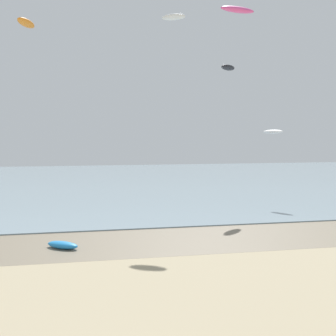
{
  "coord_description": "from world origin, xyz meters",
  "views": [
    {
      "loc": [
        -0.53,
        -10.28,
        7.98
      ],
      "look_at": [
        3.3,
        10.13,
        6.23
      ],
      "focal_mm": 42.47,
      "sensor_mm": 36.0,
      "label": 1
    }
  ],
  "objects_px": {
    "kite_aloft_5": "(228,68)",
    "kite_aloft_6": "(237,10)",
    "kite_aloft_1": "(26,23)",
    "grounded_kite": "(63,245)",
    "kite_aloft_0": "(273,132)",
    "kite_aloft_2": "(173,17)"
  },
  "relations": [
    {
      "from": "kite_aloft_0",
      "to": "kite_aloft_6",
      "type": "bearing_deg",
      "value": 113.16
    },
    {
      "from": "kite_aloft_1",
      "to": "grounded_kite",
      "type": "bearing_deg",
      "value": 29.15
    },
    {
      "from": "kite_aloft_1",
      "to": "kite_aloft_6",
      "type": "height_order",
      "value": "kite_aloft_1"
    },
    {
      "from": "kite_aloft_5",
      "to": "kite_aloft_6",
      "type": "relative_size",
      "value": 1.09
    },
    {
      "from": "kite_aloft_1",
      "to": "kite_aloft_0",
      "type": "bearing_deg",
      "value": 100.22
    },
    {
      "from": "kite_aloft_0",
      "to": "kite_aloft_5",
      "type": "xyz_separation_m",
      "value": [
        -5.58,
        -0.16,
        7.07
      ]
    },
    {
      "from": "grounded_kite",
      "to": "kite_aloft_0",
      "type": "distance_m",
      "value": 28.2
    },
    {
      "from": "kite_aloft_0",
      "to": "kite_aloft_2",
      "type": "height_order",
      "value": "kite_aloft_2"
    },
    {
      "from": "kite_aloft_2",
      "to": "kite_aloft_5",
      "type": "relative_size",
      "value": 0.88
    },
    {
      "from": "kite_aloft_0",
      "to": "kite_aloft_6",
      "type": "distance_m",
      "value": 22.31
    },
    {
      "from": "kite_aloft_5",
      "to": "kite_aloft_6",
      "type": "distance_m",
      "value": 18.45
    },
    {
      "from": "kite_aloft_1",
      "to": "kite_aloft_6",
      "type": "xyz_separation_m",
      "value": [
        16.07,
        -19.48,
        -3.58
      ]
    },
    {
      "from": "grounded_kite",
      "to": "kite_aloft_6",
      "type": "xyz_separation_m",
      "value": [
        11.56,
        -3.01,
        15.81
      ]
    },
    {
      "from": "kite_aloft_6",
      "to": "kite_aloft_2",
      "type": "bearing_deg",
      "value": 85.92
    },
    {
      "from": "kite_aloft_0",
      "to": "kite_aloft_1",
      "type": "relative_size",
      "value": 0.7
    },
    {
      "from": "kite_aloft_6",
      "to": "kite_aloft_0",
      "type": "bearing_deg",
      "value": 47.28
    },
    {
      "from": "kite_aloft_5",
      "to": "kite_aloft_6",
      "type": "xyz_separation_m",
      "value": [
        -5.49,
        -17.6,
        0.66
      ]
    },
    {
      "from": "kite_aloft_0",
      "to": "kite_aloft_1",
      "type": "height_order",
      "value": "kite_aloft_1"
    },
    {
      "from": "grounded_kite",
      "to": "kite_aloft_2",
      "type": "distance_m",
      "value": 23.82
    },
    {
      "from": "kite_aloft_1",
      "to": "kite_aloft_2",
      "type": "bearing_deg",
      "value": 80.77
    },
    {
      "from": "kite_aloft_1",
      "to": "kite_aloft_6",
      "type": "distance_m",
      "value": 25.5
    },
    {
      "from": "kite_aloft_1",
      "to": "kite_aloft_2",
      "type": "xyz_separation_m",
      "value": [
        14.51,
        -6.18,
        -0.38
      ]
    }
  ]
}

